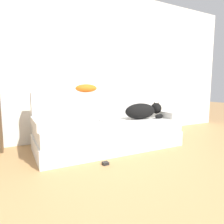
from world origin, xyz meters
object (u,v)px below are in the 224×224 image
couch (109,134)px  power_adapter (105,163)px  throw_pillow (86,88)px  laptop (112,120)px  dog (143,111)px

couch → power_adapter: (-0.35, -0.60, -0.19)m
throw_pillow → power_adapter: 1.35m
power_adapter → laptop: bearing=56.6°
dog → laptop: size_ratio=1.88×
laptop → throw_pillow: (-0.26, 0.41, 0.49)m
laptop → throw_pillow: size_ratio=1.02×
laptop → power_adapter: laptop is taller
laptop → throw_pillow: bearing=113.5°
laptop → throw_pillow: throw_pillow is taller
throw_pillow → dog: bearing=-28.6°
couch → dog: dog is taller
laptop → couch: bearing=145.2°
throw_pillow → couch: bearing=-60.3°
throw_pillow → power_adapter: (-0.13, -0.99, -0.90)m
couch → laptop: (0.03, -0.02, 0.22)m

